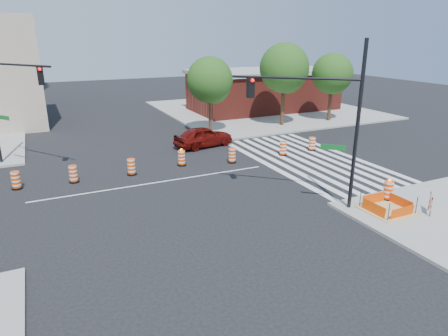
{
  "coord_description": "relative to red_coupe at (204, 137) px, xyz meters",
  "views": [
    {
      "loc": [
        -5.82,
        -21.7,
        8.29
      ],
      "look_at": [
        3.02,
        -3.04,
        1.4
      ],
      "focal_mm": 32.0,
      "sensor_mm": 36.0,
      "label": 1
    }
  ],
  "objects": [
    {
      "name": "ground",
      "position": [
        -5.65,
        -6.24,
        -0.8
      ],
      "size": [
        120.0,
        120.0,
        0.0
      ],
      "primitive_type": "plane",
      "color": "black",
      "rests_on": "ground"
    },
    {
      "name": "sidewalk_ne",
      "position": [
        12.35,
        11.76,
        -0.72
      ],
      "size": [
        22.0,
        22.0,
        0.15
      ],
      "primitive_type": "cube",
      "color": "gray",
      "rests_on": "ground"
    },
    {
      "name": "crosswalk_east",
      "position": [
        5.3,
        -6.24,
        -0.79
      ],
      "size": [
        6.75,
        13.5,
        0.01
      ],
      "color": "silver",
      "rests_on": "ground"
    },
    {
      "name": "lane_centerline",
      "position": [
        -5.65,
        -6.24,
        -0.79
      ],
      "size": [
        14.0,
        0.12,
        0.01
      ],
      "primitive_type": "cube",
      "color": "silver",
      "rests_on": "ground"
    },
    {
      "name": "excavation_pit",
      "position": [
        3.35,
        -15.24,
        -0.58
      ],
      "size": [
        2.2,
        2.2,
        0.9
      ],
      "color": "tan",
      "rests_on": "ground"
    },
    {
      "name": "brick_storefront",
      "position": [
        12.35,
        11.76,
        1.52
      ],
      "size": [
        16.5,
        8.5,
        4.6
      ],
      "color": "maroon",
      "rests_on": "ground"
    },
    {
      "name": "red_coupe",
      "position": [
        0.0,
        0.0,
        0.0
      ],
      "size": [
        4.94,
        2.65,
        1.6
      ],
      "primitive_type": "imported",
      "rotation": [
        0.0,
        0.0,
        1.74
      ],
      "color": "#5B0B07",
      "rests_on": "ground"
    },
    {
      "name": "signal_pole_se",
      "position": [
        0.69,
        -13.02,
        4.13
      ],
      "size": [
        4.67,
        4.1,
        8.04
      ],
      "rotation": [
        0.0,
        0.0,
        2.42
      ],
      "color": "black",
      "rests_on": "ground"
    },
    {
      "name": "signal_pole_nw",
      "position": [
        -13.07,
        0.29,
        4.33
      ],
      "size": [
        3.77,
        5.26,
        8.37
      ],
      "rotation": [
        0.0,
        0.0,
        -0.96
      ],
      "color": "black",
      "rests_on": "ground"
    },
    {
      "name": "pit_drum",
      "position": [
        4.39,
        -14.27,
        -0.16
      ],
      "size": [
        0.6,
        0.6,
        1.17
      ],
      "color": "black",
      "rests_on": "ground"
    },
    {
      "name": "barricade",
      "position": [
        4.94,
        -16.34,
        -0.11
      ],
      "size": [
        0.63,
        0.61,
        0.98
      ],
      "rotation": [
        0.0,
        0.0,
        0.76
      ],
      "color": "#F24305",
      "rests_on": "ground"
    },
    {
      "name": "tree_north_c",
      "position": [
        2.2,
        3.68,
        3.67
      ],
      "size": [
        3.91,
        3.91,
        6.65
      ],
      "color": "#382314",
      "rests_on": "ground"
    },
    {
      "name": "tree_north_d",
      "position": [
        9.6,
        3.58,
        4.37
      ],
      "size": [
        4.53,
        4.53,
        7.7
      ],
      "color": "#382314",
      "rests_on": "ground"
    },
    {
      "name": "tree_north_e",
      "position": [
        15.1,
        3.45,
        3.7
      ],
      "size": [
        3.95,
        3.95,
        6.71
      ],
      "color": "#382314",
      "rests_on": "ground"
    },
    {
      "name": "median_drum_1",
      "position": [
        -13.05,
        -3.83,
        -0.32
      ],
      "size": [
        0.6,
        0.6,
        1.02
      ],
      "color": "black",
      "rests_on": "ground"
    },
    {
      "name": "median_drum_2",
      "position": [
        -10.02,
        -4.1,
        -0.32
      ],
      "size": [
        0.6,
        0.6,
        1.02
      ],
      "color": "black",
      "rests_on": "ground"
    },
    {
      "name": "median_drum_3",
      "position": [
        -6.61,
        -4.21,
        -0.32
      ],
      "size": [
        0.6,
        0.6,
        1.02
      ],
      "color": "black",
      "rests_on": "ground"
    },
    {
      "name": "median_drum_4",
      "position": [
        -3.16,
        -3.78,
        -0.31
      ],
      "size": [
        0.6,
        0.6,
        1.18
      ],
      "color": "black",
      "rests_on": "ground"
    },
    {
      "name": "median_drum_5",
      "position": [
        0.16,
        -4.66,
        -0.32
      ],
      "size": [
        0.6,
        0.6,
        1.02
      ],
      "color": "black",
      "rests_on": "ground"
    },
    {
      "name": "median_drum_6",
      "position": [
        4.28,
        -4.66,
        -0.32
      ],
      "size": [
        0.6,
        0.6,
        1.02
      ],
      "color": "black",
      "rests_on": "ground"
    },
    {
      "name": "median_drum_7",
      "position": [
        6.96,
        -4.53,
        -0.32
      ],
      "size": [
        0.6,
        0.6,
        1.02
      ],
      "color": "black",
      "rests_on": "ground"
    }
  ]
}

